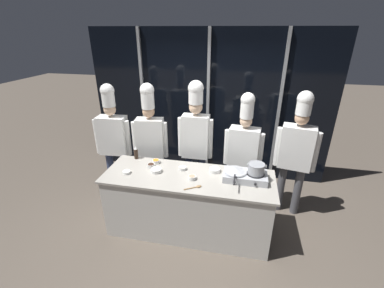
# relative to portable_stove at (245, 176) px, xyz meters

# --- Properties ---
(ground_plane) EXTENTS (24.00, 24.00, 0.00)m
(ground_plane) POSITION_rel_portable_stove_xyz_m (-0.73, -0.06, -0.94)
(ground_plane) COLOR brown
(window_wall_back) EXTENTS (4.38, 0.09, 2.70)m
(window_wall_back) POSITION_rel_portable_stove_xyz_m (-0.73, 1.65, 0.41)
(window_wall_back) COLOR black
(window_wall_back) RESTS_ON ground_plane
(demo_counter) EXTENTS (2.25, 0.78, 0.89)m
(demo_counter) POSITION_rel_portable_stove_xyz_m (-0.73, -0.06, -0.49)
(demo_counter) COLOR beige
(demo_counter) RESTS_ON ground_plane
(portable_stove) EXTENTS (0.55, 0.32, 0.11)m
(portable_stove) POSITION_rel_portable_stove_xyz_m (0.00, 0.00, 0.00)
(portable_stove) COLOR #B2B5BA
(portable_stove) RESTS_ON demo_counter
(frying_pan) EXTENTS (0.30, 0.51, 0.04)m
(frying_pan) POSITION_rel_portable_stove_xyz_m (-0.13, -0.00, 0.07)
(frying_pan) COLOR #ADAFB5
(frying_pan) RESTS_ON portable_stove
(stock_pot) EXTENTS (0.24, 0.21, 0.14)m
(stock_pot) POSITION_rel_portable_stove_xyz_m (0.13, 0.00, 0.13)
(stock_pot) COLOR #93969B
(stock_pot) RESTS_ON portable_stove
(squeeze_bottle_soy) EXTENTS (0.06, 0.06, 0.20)m
(squeeze_bottle_soy) POSITION_rel_portable_stove_xyz_m (-1.60, 0.26, 0.04)
(squeeze_bottle_soy) COLOR #332319
(squeeze_bottle_soy) RESTS_ON demo_counter
(prep_bowl_carrots) EXTENTS (0.11, 0.11, 0.05)m
(prep_bowl_carrots) POSITION_rel_portable_stove_xyz_m (-1.26, 0.19, -0.02)
(prep_bowl_carrots) COLOR white
(prep_bowl_carrots) RESTS_ON demo_counter
(prep_bowl_garlic) EXTENTS (0.15, 0.15, 0.05)m
(prep_bowl_garlic) POSITION_rel_portable_stove_xyz_m (-1.18, -0.05, -0.02)
(prep_bowl_garlic) COLOR white
(prep_bowl_garlic) RESTS_ON demo_counter
(prep_bowl_chicken) EXTENTS (0.10, 0.10, 0.04)m
(prep_bowl_chicken) POSITION_rel_portable_stove_xyz_m (-0.84, 0.08, -0.03)
(prep_bowl_chicken) COLOR white
(prep_bowl_chicken) RESTS_ON demo_counter
(prep_bowl_bean_sprouts) EXTENTS (0.11, 0.11, 0.04)m
(prep_bowl_bean_sprouts) POSITION_rel_portable_stove_xyz_m (-1.55, -0.17, -0.03)
(prep_bowl_bean_sprouts) COLOR white
(prep_bowl_bean_sprouts) RESTS_ON demo_counter
(prep_bowl_soy_glaze) EXTENTS (0.11, 0.11, 0.05)m
(prep_bowl_soy_glaze) POSITION_rel_portable_stove_xyz_m (-1.29, 0.05, -0.02)
(prep_bowl_soy_glaze) COLOR white
(prep_bowl_soy_glaze) RESTS_ON demo_counter
(prep_bowl_onion) EXTENTS (0.15, 0.15, 0.05)m
(prep_bowl_onion) POSITION_rel_portable_stove_xyz_m (-0.41, 0.12, -0.02)
(prep_bowl_onion) COLOR white
(prep_bowl_onion) RESTS_ON demo_counter
(prep_bowl_mushrooms) EXTENTS (0.10, 0.10, 0.05)m
(prep_bowl_mushrooms) POSITION_rel_portable_stove_xyz_m (-0.66, -0.14, -0.02)
(prep_bowl_mushrooms) COLOR white
(prep_bowl_mushrooms) RESTS_ON demo_counter
(serving_spoon_slotted) EXTENTS (0.21, 0.15, 0.02)m
(serving_spoon_slotted) POSITION_rel_portable_stove_xyz_m (-0.58, -0.31, -0.04)
(serving_spoon_slotted) COLOR olive
(serving_spoon_slotted) RESTS_ON demo_counter
(chef_head) EXTENTS (0.60, 0.27, 1.92)m
(chef_head) POSITION_rel_portable_stove_xyz_m (-2.12, 0.59, 0.15)
(chef_head) COLOR #2D3856
(chef_head) RESTS_ON ground_plane
(chef_sous) EXTENTS (0.55, 0.28, 1.95)m
(chef_sous) POSITION_rel_portable_stove_xyz_m (-1.49, 0.61, 0.17)
(chef_sous) COLOR #232326
(chef_sous) RESTS_ON ground_plane
(chef_line) EXTENTS (0.53, 0.22, 2.01)m
(chef_line) POSITION_rel_portable_stove_xyz_m (-0.77, 0.64, 0.26)
(chef_line) COLOR #2D3856
(chef_line) RESTS_ON ground_plane
(chef_pastry) EXTENTS (0.58, 0.28, 1.86)m
(chef_pastry) POSITION_rel_portable_stove_xyz_m (-0.04, 0.67, 0.10)
(chef_pastry) COLOR #4C4C51
(chef_pastry) RESTS_ON ground_plane
(chef_apprentice) EXTENTS (0.58, 0.31, 1.93)m
(chef_apprentice) POSITION_rel_portable_stove_xyz_m (0.70, 0.66, 0.17)
(chef_apprentice) COLOR #4C4C51
(chef_apprentice) RESTS_ON ground_plane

